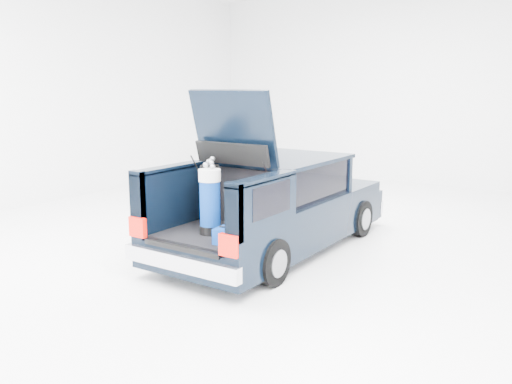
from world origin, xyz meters
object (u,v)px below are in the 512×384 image
Objects in this scene: red_suitcase at (250,212)px; blue_duffel at (232,237)px; car at (278,206)px; black_golf_bag at (211,195)px; blue_golf_bag at (210,201)px.

blue_duffel is (0.19, -0.68, -0.16)m from red_suitcase.
red_suitcase is at bearing -75.56° from car.
red_suitcase reaches higher than blue_duffel.
red_suitcase is at bearing 101.27° from blue_duffel.
blue_golf_bag is at bearing -45.16° from black_golf_bag.
blue_golf_bag is 2.26× the size of blue_duffel.
black_golf_bag is (-0.27, -1.32, 0.36)m from car.
car is at bearing 100.52° from blue_duffel.
black_golf_bag is 1.01m from blue_duffel.
black_golf_bag is 0.39m from blue_golf_bag.
black_golf_bag reaches higher than blue_duffel.
red_suitcase is at bearing 19.47° from black_golf_bag.
blue_duffel is (0.53, -0.25, -0.34)m from blue_golf_bag.
blue_golf_bag reaches higher than blue_duffel.
car is at bearing 64.00° from blue_golf_bag.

